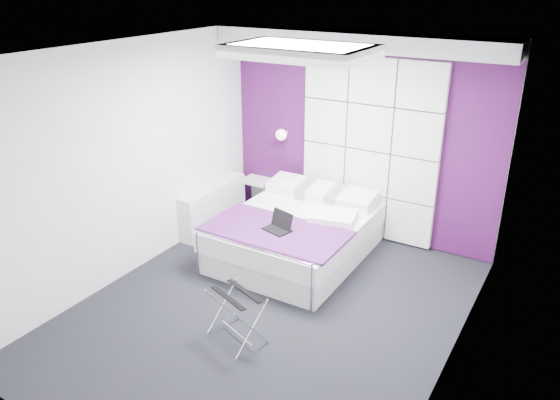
% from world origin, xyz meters
% --- Properties ---
extents(floor, '(4.40, 4.40, 0.00)m').
position_xyz_m(floor, '(0.00, 0.00, 0.00)').
color(floor, black).
rests_on(floor, ground).
extents(ceiling, '(4.40, 4.40, 0.00)m').
position_xyz_m(ceiling, '(0.00, 0.00, 2.60)').
color(ceiling, white).
rests_on(ceiling, wall_back).
extents(wall_back, '(3.60, 0.00, 3.60)m').
position_xyz_m(wall_back, '(0.00, 2.20, 1.30)').
color(wall_back, silver).
rests_on(wall_back, floor).
extents(wall_left, '(0.00, 4.40, 4.40)m').
position_xyz_m(wall_left, '(-1.80, 0.00, 1.30)').
color(wall_left, silver).
rests_on(wall_left, floor).
extents(wall_right, '(0.00, 4.40, 4.40)m').
position_xyz_m(wall_right, '(1.80, 0.00, 1.30)').
color(wall_right, silver).
rests_on(wall_right, floor).
extents(accent_wall, '(3.58, 0.02, 2.58)m').
position_xyz_m(accent_wall, '(0.00, 2.19, 1.30)').
color(accent_wall, '#430F44').
rests_on(accent_wall, wall_back).
extents(soffit, '(3.58, 0.50, 0.20)m').
position_xyz_m(soffit, '(0.00, 1.95, 2.50)').
color(soffit, silver).
rests_on(soffit, wall_back).
extents(headboard, '(1.80, 0.08, 2.30)m').
position_xyz_m(headboard, '(0.15, 2.14, 1.17)').
color(headboard, white).
rests_on(headboard, wall_back).
extents(skylight, '(1.36, 0.86, 0.12)m').
position_xyz_m(skylight, '(0.00, 0.60, 2.55)').
color(skylight, white).
rests_on(skylight, ceiling).
extents(wall_lamp, '(0.15, 0.15, 0.15)m').
position_xyz_m(wall_lamp, '(-1.05, 2.06, 1.22)').
color(wall_lamp, white).
rests_on(wall_lamp, wall_back).
extents(radiator, '(0.22, 1.20, 0.60)m').
position_xyz_m(radiator, '(-1.69, 1.30, 0.30)').
color(radiator, silver).
rests_on(radiator, floor).
extents(bed, '(1.62, 1.95, 0.69)m').
position_xyz_m(bed, '(-0.33, 1.16, 0.29)').
color(bed, silver).
rests_on(bed, floor).
extents(nightstand, '(0.40, 0.31, 0.04)m').
position_xyz_m(nightstand, '(-1.45, 2.02, 0.49)').
color(nightstand, silver).
rests_on(nightstand, wall_back).
extents(luggage_rack, '(0.50, 0.37, 0.50)m').
position_xyz_m(luggage_rack, '(-0.00, -0.55, 0.25)').
color(luggage_rack, silver).
rests_on(luggage_rack, floor).
extents(laptop, '(0.30, 0.21, 0.22)m').
position_xyz_m(laptop, '(-0.31, 0.72, 0.60)').
color(laptop, black).
rests_on(laptop, bed).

